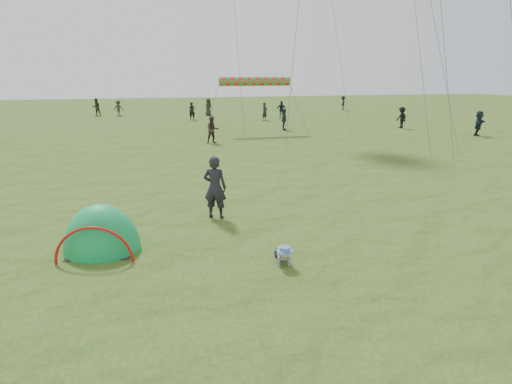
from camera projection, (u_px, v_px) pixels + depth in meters
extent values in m
plane|color=#22540F|center=(246.00, 264.00, 9.14)|extent=(140.00, 140.00, 0.00)
ellipsoid|color=#008B39|center=(103.00, 250.00, 9.86)|extent=(2.06, 1.79, 2.38)
imported|color=black|center=(215.00, 187.00, 11.87)|extent=(0.82, 0.70, 1.90)
imported|color=black|center=(192.00, 111.00, 37.84)|extent=(0.65, 0.46, 1.67)
imported|color=#232D3A|center=(284.00, 120.00, 30.85)|extent=(0.79, 1.04, 1.64)
imported|color=black|center=(401.00, 118.00, 32.09)|extent=(0.66, 1.11, 1.69)
imported|color=black|center=(208.00, 107.00, 41.77)|extent=(1.00, 1.03, 1.79)
imported|color=black|center=(96.00, 107.00, 41.69)|extent=(1.08, 0.99, 1.79)
imported|color=black|center=(281.00, 110.00, 39.21)|extent=(1.07, 0.80, 1.69)
imported|color=#2D2D32|center=(119.00, 108.00, 41.77)|extent=(1.13, 0.79, 1.61)
imported|color=#18212D|center=(479.00, 123.00, 28.05)|extent=(1.62, 1.35, 1.75)
imported|color=black|center=(265.00, 112.00, 37.41)|extent=(0.73, 0.68, 1.67)
imported|color=#372C26|center=(213.00, 130.00, 25.01)|extent=(0.87, 0.71, 1.67)
imported|color=black|center=(343.00, 103.00, 48.35)|extent=(1.16, 1.26, 1.70)
cylinder|color=red|center=(255.00, 81.00, 28.67)|extent=(5.18, 0.64, 0.64)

